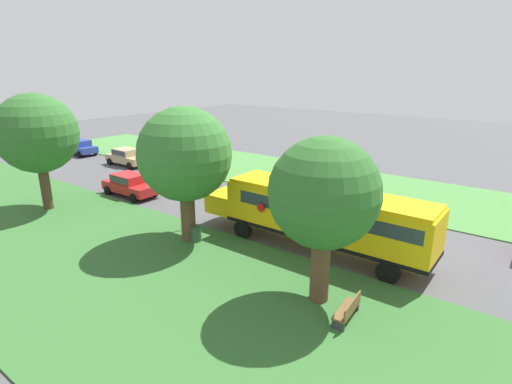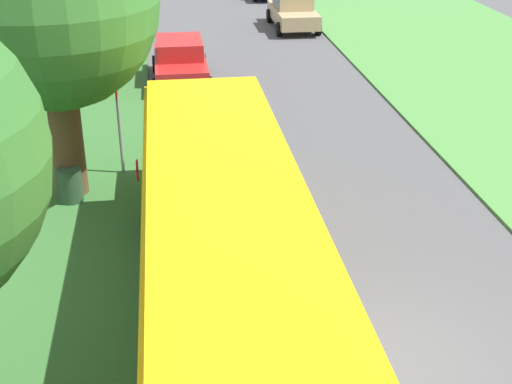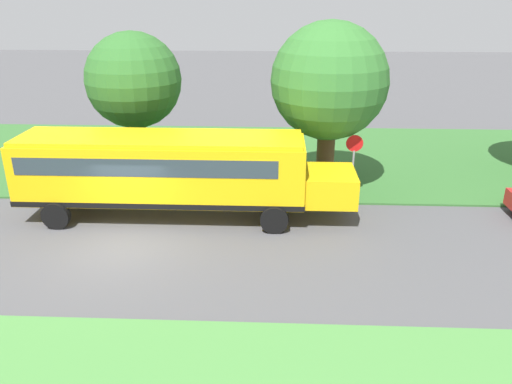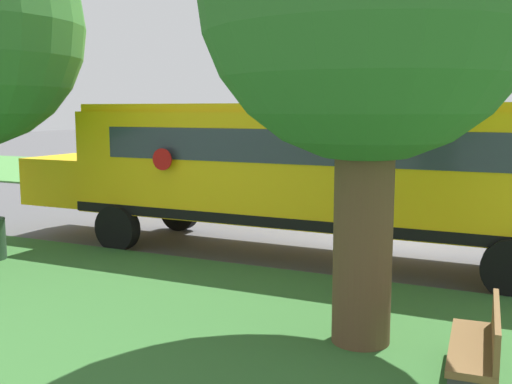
# 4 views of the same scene
# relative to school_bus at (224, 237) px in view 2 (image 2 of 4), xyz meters

# --- Properties ---
(ground_plane) EXTENTS (120.00, 120.00, 0.00)m
(ground_plane) POSITION_rel_school_bus_xyz_m (2.60, -1.18, -1.92)
(ground_plane) COLOR #4C4C4F
(school_bus) EXTENTS (2.84, 12.42, 3.16)m
(school_bus) POSITION_rel_school_bus_xyz_m (0.00, 0.00, 0.00)
(school_bus) COLOR yellow
(school_bus) RESTS_ON ground
(car_red_nearest) EXTENTS (2.02, 4.40, 1.56)m
(car_red_nearest) POSITION_rel_school_bus_xyz_m (-0.20, 15.11, -1.05)
(car_red_nearest) COLOR #B21E1E
(car_red_nearest) RESTS_ON ground
(car_tan_middle) EXTENTS (2.02, 4.40, 1.56)m
(car_tan_middle) POSITION_rel_school_bus_xyz_m (5.40, 23.22, -1.05)
(car_tan_middle) COLOR tan
(car_tan_middle) RESTS_ON ground
(stop_sign) EXTENTS (0.08, 0.68, 2.74)m
(stop_sign) POSITION_rel_school_bus_xyz_m (-2.00, 7.05, -0.19)
(stop_sign) COLOR gray
(stop_sign) RESTS_ON ground
(trash_bin) EXTENTS (0.56, 0.56, 0.90)m
(trash_bin) POSITION_rel_school_bus_xyz_m (-3.15, 5.54, -1.47)
(trash_bin) COLOR #2D4C33
(trash_bin) RESTS_ON ground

